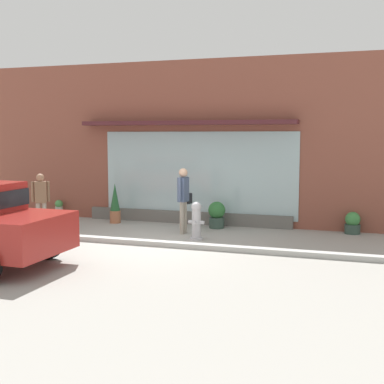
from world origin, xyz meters
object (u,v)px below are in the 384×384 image
fire_hydrant (196,221)px  potted_plant_by_entrance (115,204)px  potted_plant_near_hydrant (217,214)px  pedestrian_passerby (41,198)px  pedestrian_with_handbag (184,195)px  potted_plant_doorstep (353,223)px  potted_plant_window_left (59,208)px

fire_hydrant → potted_plant_by_entrance: (-3.04, 1.61, 0.08)m
potted_plant_near_hydrant → potted_plant_by_entrance: bearing=-177.8°
potted_plant_near_hydrant → potted_plant_by_entrance: 3.10m
fire_hydrant → pedestrian_passerby: bearing=-178.0°
pedestrian_with_handbag → potted_plant_by_entrance: (-2.47, 0.92, -0.45)m
fire_hydrant → potted_plant_by_entrance: 3.44m
potted_plant_near_hydrant → potted_plant_doorstep: size_ratio=1.28×
pedestrian_with_handbag → potted_plant_near_hydrant: (0.62, 1.04, -0.62)m
potted_plant_by_entrance → potted_plant_doorstep: potted_plant_by_entrance is taller
fire_hydrant → potted_plant_window_left: (-5.24, 2.06, -0.20)m
potted_plant_near_hydrant → potted_plant_by_entrance: potted_plant_by_entrance is taller
pedestrian_passerby → potted_plant_near_hydrant: bearing=168.0°
fire_hydrant → pedestrian_passerby: 4.40m
potted_plant_near_hydrant → potted_plant_window_left: 5.31m
potted_plant_window_left → potted_plant_by_entrance: (2.21, -0.45, 0.28)m
pedestrian_with_handbag → potted_plant_window_left: bearing=80.2°
pedestrian_passerby → potted_plant_doorstep: pedestrian_passerby is taller
potted_plant_window_left → potted_plant_by_entrance: potted_plant_by_entrance is taller
potted_plant_window_left → potted_plant_doorstep: (8.93, -0.02, 0.00)m
potted_plant_near_hydrant → potted_plant_window_left: bearing=176.4°
pedestrian_with_handbag → pedestrian_passerby: (-3.81, -0.84, -0.11)m
pedestrian_passerby → potted_plant_near_hydrant: (4.43, 1.88, -0.52)m
pedestrian_with_handbag → potted_plant_near_hydrant: bearing=-24.3°
potted_plant_near_hydrant → potted_plant_window_left: (-5.30, 0.34, -0.11)m
potted_plant_window_left → pedestrian_with_handbag: bearing=-16.4°
pedestrian_passerby → potted_plant_doorstep: size_ratio=2.68×
potted_plant_window_left → potted_plant_doorstep: potted_plant_doorstep is taller
fire_hydrant → potted_plant_by_entrance: size_ratio=0.81×
potted_plant_near_hydrant → fire_hydrant: bearing=-91.7°
potted_plant_doorstep → fire_hydrant: bearing=-151.0°
fire_hydrant → pedestrian_passerby: size_ratio=0.61×
potted_plant_doorstep → pedestrian_passerby: bearing=-164.8°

